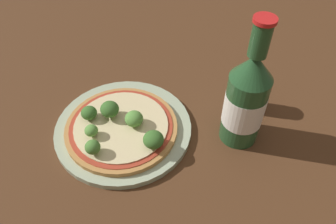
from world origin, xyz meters
TOP-DOWN VIEW (x-y plane):
  - ground_plane at (0.00, 0.00)m, footprint 3.00×3.00m
  - plate at (0.01, -0.01)m, footprint 0.26×0.26m
  - pizza at (-0.00, -0.01)m, footprint 0.21×0.21m
  - broccoli_floret_0 at (0.02, -0.02)m, footprint 0.03×0.03m
  - broccoli_floret_1 at (-0.05, -0.02)m, footprint 0.02×0.02m
  - broccoli_floret_2 at (-0.06, -0.06)m, footprint 0.03×0.03m
  - broccoli_floret_3 at (0.04, -0.08)m, footprint 0.04×0.04m
  - broccoli_floret_4 at (-0.01, 0.01)m, footprint 0.03×0.03m
  - broccoli_floret_5 at (-0.05, 0.03)m, footprint 0.03×0.03m
  - beer_bottle at (0.20, -0.10)m, footprint 0.07×0.07m
  - pepper_shaker at (0.25, -0.05)m, footprint 0.04×0.04m

SIDE VIEW (x-z plane):
  - ground_plane at x=0.00m, z-range 0.00..0.00m
  - plate at x=0.01m, z-range 0.00..0.01m
  - pizza at x=0.00m, z-range 0.01..0.03m
  - pepper_shaker at x=0.25m, z-range 0.00..0.08m
  - broccoli_floret_1 at x=-0.05m, z-range 0.03..0.05m
  - broccoli_floret_5 at x=-0.05m, z-range 0.03..0.05m
  - broccoli_floret_0 at x=0.02m, z-range 0.03..0.06m
  - broccoli_floret_3 at x=0.04m, z-range 0.03..0.06m
  - broccoli_floret_2 at x=-0.06m, z-range 0.03..0.06m
  - broccoli_floret_4 at x=-0.01m, z-range 0.03..0.06m
  - beer_bottle at x=0.20m, z-range -0.03..0.22m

